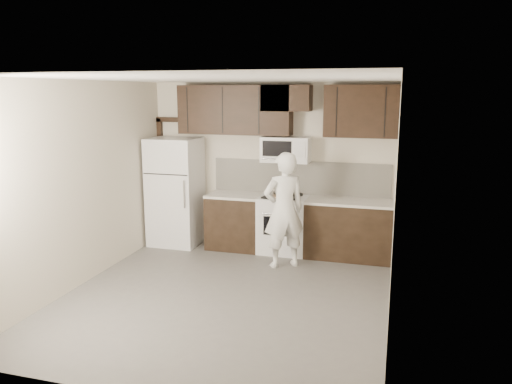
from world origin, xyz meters
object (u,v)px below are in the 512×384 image
at_px(stove, 283,224).
at_px(refrigerator, 176,192).
at_px(person, 284,210).
at_px(microwave, 286,149).

distance_m(stove, refrigerator, 1.90).
xyz_separation_m(refrigerator, person, (2.01, -0.63, -0.05)).
relative_size(stove, refrigerator, 0.52).
height_order(microwave, person, microwave).
height_order(stove, microwave, microwave).
distance_m(microwave, refrigerator, 2.00).
bearing_deg(stove, refrigerator, -178.49).
bearing_deg(stove, microwave, 90.10).
height_order(refrigerator, person, refrigerator).
bearing_deg(microwave, refrigerator, -174.85).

